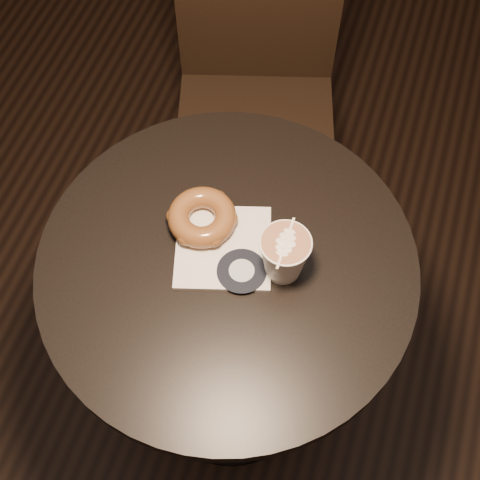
{
  "coord_description": "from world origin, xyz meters",
  "views": [
    {
      "loc": [
        0.2,
        -0.53,
        1.83
      ],
      "look_at": [
        0.01,
        0.03,
        0.79
      ],
      "focal_mm": 50.0,
      "sensor_mm": 36.0,
      "label": 1
    }
  ],
  "objects_px": {
    "chair": "(257,71)",
    "pastry_bag": "(223,247)",
    "latte_cup": "(284,256)",
    "cafe_table": "(229,305)",
    "doughnut": "(202,217)"
  },
  "relations": [
    {
      "from": "doughnut",
      "to": "latte_cup",
      "type": "xyz_separation_m",
      "value": [
        0.17,
        -0.04,
        0.02
      ]
    },
    {
      "from": "chair",
      "to": "doughnut",
      "type": "distance_m",
      "value": 0.61
    },
    {
      "from": "latte_cup",
      "to": "chair",
      "type": "bearing_deg",
      "value": 111.14
    },
    {
      "from": "pastry_bag",
      "to": "latte_cup",
      "type": "xyz_separation_m",
      "value": [
        0.12,
        -0.01,
        0.05
      ]
    },
    {
      "from": "cafe_table",
      "to": "latte_cup",
      "type": "distance_m",
      "value": 0.27
    },
    {
      "from": "chair",
      "to": "doughnut",
      "type": "bearing_deg",
      "value": -99.68
    },
    {
      "from": "cafe_table",
      "to": "chair",
      "type": "height_order",
      "value": "chair"
    },
    {
      "from": "chair",
      "to": "doughnut",
      "type": "height_order",
      "value": "chair"
    },
    {
      "from": "chair",
      "to": "latte_cup",
      "type": "height_order",
      "value": "chair"
    },
    {
      "from": "chair",
      "to": "pastry_bag",
      "type": "xyz_separation_m",
      "value": [
        0.12,
        -0.6,
        0.19
      ]
    },
    {
      "from": "latte_cup",
      "to": "cafe_table",
      "type": "bearing_deg",
      "value": -171.58
    },
    {
      "from": "cafe_table",
      "to": "doughnut",
      "type": "bearing_deg",
      "value": 139.44
    },
    {
      "from": "chair",
      "to": "pastry_bag",
      "type": "bearing_deg",
      "value": -95.2
    },
    {
      "from": "pastry_bag",
      "to": "doughnut",
      "type": "bearing_deg",
      "value": 129.73
    },
    {
      "from": "cafe_table",
      "to": "latte_cup",
      "type": "relative_size",
      "value": 7.44
    }
  ]
}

